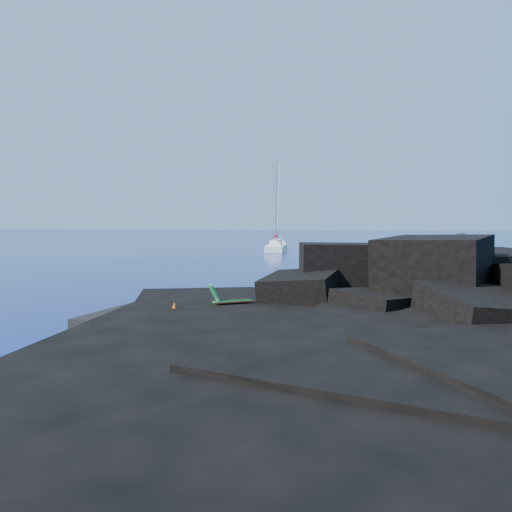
{
  "coord_description": "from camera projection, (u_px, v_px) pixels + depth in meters",
  "views": [
    {
      "loc": [
        11.39,
        -18.16,
        4.02
      ],
      "look_at": [
        4.23,
        9.76,
        2.0
      ],
      "focal_mm": 35.0,
      "sensor_mm": 36.0,
      "label": 1
    }
  ],
  "objects": [
    {
      "name": "towel",
      "position": [
        193.0,
        313.0,
        19.83
      ],
      "size": [
        2.12,
        1.13,
        0.05
      ],
      "primitive_type": "cube",
      "rotation": [
        0.0,
        0.0,
        -0.08
      ],
      "color": "silver",
      "rests_on": "beach"
    },
    {
      "name": "beach",
      "position": [
        205.0,
        321.0,
        20.02
      ],
      "size": [
        9.08,
        6.86,
        0.7
      ],
      "primitive_type": "cube",
      "rotation": [
        0.0,
        0.0,
        -0.1
      ],
      "color": "black",
      "rests_on": "ground"
    },
    {
      "name": "headland",
      "position": [
        423.0,
        320.0,
        20.33
      ],
      "size": [
        24.0,
        24.0,
        3.6
      ],
      "primitive_type": null,
      "color": "black",
      "rests_on": "ground"
    },
    {
      "name": "distant_boat_a",
      "position": [
        461.0,
        235.0,
        141.62
      ],
      "size": [
        1.85,
        4.62,
        0.6
      ],
      "primitive_type": "cube",
      "rotation": [
        0.0,
        0.0,
        0.1
      ],
      "color": "#2B2C31",
      "rests_on": "ground"
    },
    {
      "name": "marker_cone",
      "position": [
        174.0,
        309.0,
        19.45
      ],
      "size": [
        0.44,
        0.44,
        0.52
      ],
      "primitive_type": "cone",
      "rotation": [
        0.0,
        0.0,
        -0.34
      ],
      "color": "#EA530C",
      "rests_on": "beach"
    },
    {
      "name": "surf_foam",
      "position": [
        247.0,
        304.0,
        24.24
      ],
      "size": [
        10.0,
        8.0,
        0.06
      ],
      "primitive_type": null,
      "color": "white",
      "rests_on": "ground"
    },
    {
      "name": "ground",
      "position": [
        99.0,
        318.0,
        20.65
      ],
      "size": [
        400.0,
        400.0,
        0.0
      ],
      "primitive_type": "plane",
      "color": "#040C3C",
      "rests_on": "ground"
    },
    {
      "name": "sailboat",
      "position": [
        276.0,
        251.0,
        66.78
      ],
      "size": [
        3.93,
        11.88,
        12.23
      ],
      "primitive_type": null,
      "rotation": [
        0.0,
        0.0,
        0.13
      ],
      "color": "silver",
      "rests_on": "ground"
    },
    {
      "name": "deck_chair",
      "position": [
        232.0,
        295.0,
        20.59
      ],
      "size": [
        1.87,
        1.63,
        1.2
      ],
      "primitive_type": null,
      "rotation": [
        0.0,
        0.0,
        0.61
      ],
      "color": "#19703B",
      "rests_on": "beach"
    },
    {
      "name": "sunbather",
      "position": [
        193.0,
        309.0,
        19.82
      ],
      "size": [
        1.64,
        0.52,
        0.22
      ],
      "primitive_type": null,
      "rotation": [
        0.0,
        0.0,
        -0.08
      ],
      "color": "tan",
      "rests_on": "towel"
    }
  ]
}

